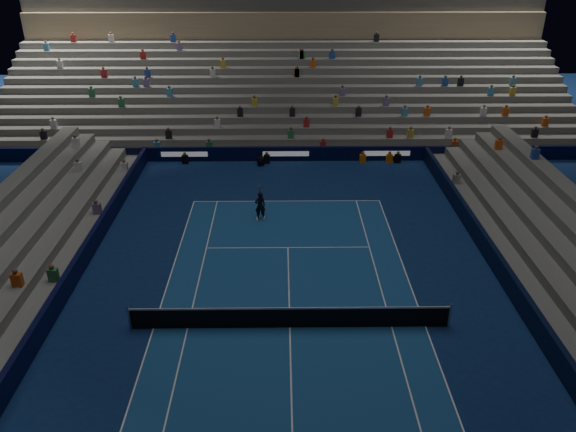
{
  "coord_description": "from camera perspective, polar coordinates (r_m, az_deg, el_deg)",
  "views": [
    {
      "loc": [
        -0.29,
        -18.14,
        14.26
      ],
      "look_at": [
        0.0,
        6.0,
        2.0
      ],
      "focal_mm": 35.06,
      "sensor_mm": 36.0,
      "label": 1
    }
  ],
  "objects": [
    {
      "name": "ground",
      "position": [
        23.08,
        0.18,
        -11.24
      ],
      "size": [
        90.0,
        90.0,
        0.0
      ],
      "primitive_type": "plane",
      "color": "#0D214F",
      "rests_on": "ground"
    },
    {
      "name": "tennis_net",
      "position": [
        22.77,
        0.18,
        -10.24
      ],
      "size": [
        12.9,
        0.1,
        1.1
      ],
      "color": "#B2B2B7",
      "rests_on": "ground"
    },
    {
      "name": "sponsor_barrier_east",
      "position": [
        24.86,
        23.46,
        -9.26
      ],
      "size": [
        0.25,
        37.0,
        1.0
      ],
      "primitive_type": "cube",
      "color": "black",
      "rests_on": "ground"
    },
    {
      "name": "tennis_player",
      "position": [
        30.83,
        -2.84,
        1.03
      ],
      "size": [
        0.67,
        0.51,
        1.63
      ],
      "primitive_type": "imported",
      "rotation": [
        0.0,
        0.0,
        3.37
      ],
      "color": "black",
      "rests_on": "ground"
    },
    {
      "name": "sponsor_barrier_far",
      "position": [
        39.14,
        -0.22,
        6.34
      ],
      "size": [
        44.0,
        0.25,
        1.0
      ],
      "primitive_type": "cube",
      "color": "black",
      "rests_on": "ground"
    },
    {
      "name": "sponsor_barrier_west",
      "position": [
        24.64,
        -23.35,
        -9.59
      ],
      "size": [
        0.25,
        37.0,
        1.0
      ],
      "primitive_type": "cube",
      "color": "black",
      "rests_on": "ground"
    },
    {
      "name": "court_surface",
      "position": [
        23.07,
        0.18,
        -11.23
      ],
      "size": [
        10.97,
        23.77,
        0.01
      ],
      "primitive_type": "cube",
      "color": "navy",
      "rests_on": "ground"
    },
    {
      "name": "grandstand_main",
      "position": [
        47.31,
        -0.33,
        13.62
      ],
      "size": [
        44.0,
        15.2,
        11.2
      ],
      "color": "slate",
      "rests_on": "ground"
    },
    {
      "name": "broadcast_camera",
      "position": [
        38.45,
        -2.81,
        5.57
      ],
      "size": [
        0.52,
        0.91,
        0.55
      ],
      "color": "black",
      "rests_on": "ground"
    }
  ]
}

